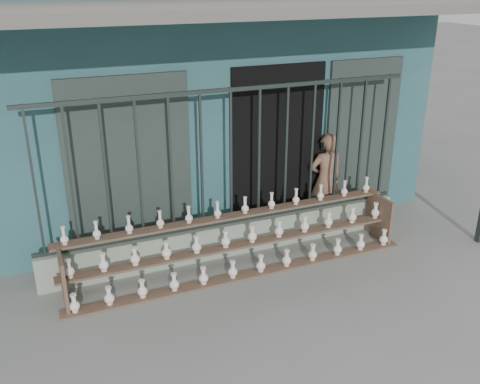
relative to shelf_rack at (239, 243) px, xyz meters
name	(u,v)px	position (x,y,z in m)	size (l,w,h in m)	color
ground	(273,302)	(0.06, -0.89, -0.36)	(60.00, 60.00, 0.00)	slate
workshop_building	(168,93)	(0.06, 3.34, 1.26)	(7.40, 6.60, 3.21)	#295457
parapet_wall	(231,238)	(0.06, 0.41, -0.14)	(5.00, 0.20, 0.45)	gray
security_fence	(231,158)	(0.06, 0.41, 0.99)	(5.00, 0.04, 1.80)	#283330
shelf_rack	(239,243)	(0.00, 0.00, 0.00)	(4.50, 0.68, 0.85)	brown
elderly_woman	(326,180)	(1.67, 0.71, 0.35)	(0.52, 0.34, 1.42)	brown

